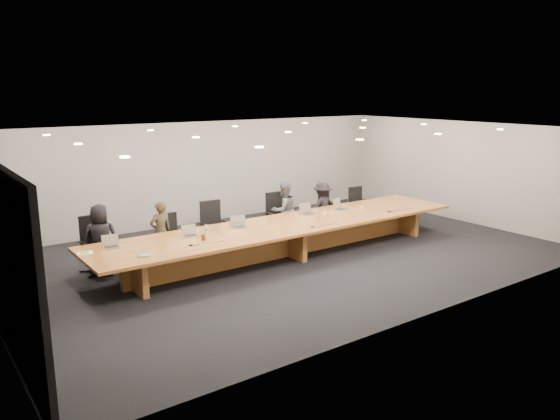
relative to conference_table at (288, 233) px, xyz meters
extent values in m
plane|color=black|center=(0.00, 0.00, -0.52)|extent=(12.00, 12.00, 0.00)
cube|color=#B6B3A6|center=(0.00, 4.00, 0.88)|extent=(12.00, 0.02, 2.80)
cube|color=brown|center=(0.00, 0.00, 0.20)|extent=(9.00, 1.80, 0.06)
cube|color=brown|center=(0.00, 0.00, -0.18)|extent=(7.65, 0.15, 0.69)
cube|color=brown|center=(-3.60, 0.00, -0.18)|extent=(0.12, 1.26, 0.69)
cube|color=brown|center=(0.00, 0.00, -0.18)|extent=(0.12, 1.26, 0.69)
cube|color=brown|center=(3.60, 0.00, -0.18)|extent=(0.12, 1.26, 0.69)
imported|color=black|center=(-3.77, 1.24, 0.20)|extent=(0.81, 0.66, 1.44)
imported|color=#352C1C|center=(-2.49, 1.23, 0.15)|extent=(0.51, 0.34, 1.35)
imported|color=#515254|center=(0.78, 1.22, 0.20)|extent=(0.70, 0.55, 1.44)
imported|color=black|center=(1.94, 1.12, 0.14)|extent=(0.86, 0.50, 1.33)
cylinder|color=silver|center=(-1.91, 0.25, 0.32)|extent=(0.07, 0.07, 0.19)
cylinder|color=brown|center=(-2.17, -0.13, 0.29)|extent=(0.09, 0.09, 0.11)
cone|color=white|center=(1.15, 0.11, 0.27)|extent=(0.08, 0.08, 0.08)
cone|color=white|center=(2.30, 0.04, 0.27)|extent=(0.08, 0.08, 0.08)
cube|color=white|center=(-4.35, 0.32, 0.24)|extent=(0.32, 0.28, 0.02)
cube|color=#6AD338|center=(-4.36, 0.30, 0.26)|extent=(0.15, 0.09, 0.02)
cube|color=#ABABB0|center=(-3.54, -0.47, 0.24)|extent=(0.23, 0.19, 0.03)
cone|color=black|center=(-2.55, -0.34, 0.24)|extent=(0.13, 0.13, 0.03)
cone|color=black|center=(0.23, -0.59, 0.24)|extent=(0.12, 0.12, 0.03)
cone|color=black|center=(2.68, -0.51, 0.24)|extent=(0.13, 0.13, 0.03)
camera|label=1|loc=(-7.00, -9.46, 3.16)|focal=35.00mm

